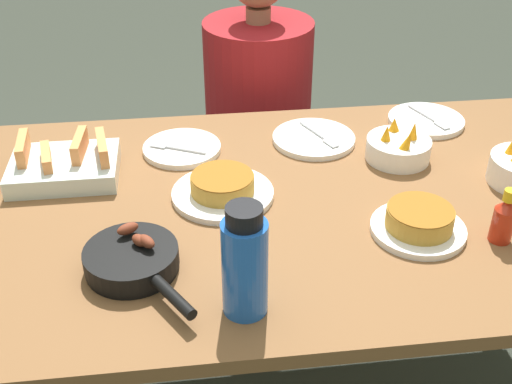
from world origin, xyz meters
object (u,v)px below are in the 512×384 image
frittata_plate_side (223,188)px  empty_plate_far_right (314,139)px  melon_tray (65,165)px  empty_plate_far_left (182,148)px  fruit_bowl_citrus (398,147)px  frittata_plate_center (419,222)px  hot_sauce_bottle (504,219)px  water_bottle (245,263)px  person_figure (258,142)px  skillet (133,260)px  empty_plate_near_front (426,120)px

frittata_plate_side → empty_plate_far_right: bearing=42.3°
melon_tray → empty_plate_far_left: 0.32m
frittata_plate_side → fruit_bowl_citrus: fruit_bowl_citrus is taller
frittata_plate_center → empty_plate_far_left: (-0.52, 0.44, -0.02)m
frittata_plate_center → empty_plate_far_right: size_ratio=0.92×
empty_plate_far_left → empty_plate_far_right: bearing=1.7°
frittata_plate_side → hot_sauce_bottle: (0.60, -0.25, 0.03)m
frittata_plate_side → empty_plate_far_right: frittata_plate_side is taller
empty_plate_far_left → water_bottle: 0.66m
frittata_plate_center → hot_sauce_bottle: hot_sauce_bottle is taller
person_figure → fruit_bowl_citrus: bearing=-64.5°
melon_tray → hot_sauce_bottle: (0.99, -0.40, 0.02)m
skillet → empty_plate_near_front: 1.03m
empty_plate_far_left → fruit_bowl_citrus: size_ratio=1.25×
empty_plate_far_right → hot_sauce_bottle: (0.32, -0.51, 0.05)m
frittata_plate_center → hot_sauce_bottle: size_ratio=1.64×
empty_plate_far_left → hot_sauce_bottle: 0.85m
melon_tray → hot_sauce_bottle: size_ratio=2.06×
melon_tray → water_bottle: bearing=-53.4°
fruit_bowl_citrus → skillet: bearing=-150.7°
frittata_plate_center → empty_plate_near_front: bearing=68.6°
empty_plate_far_right → hot_sauce_bottle: bearing=-57.6°
frittata_plate_side → empty_plate_far_left: (-0.09, 0.24, -0.02)m
frittata_plate_side → hot_sauce_bottle: 0.65m
skillet → empty_plate_near_front: skillet is taller
empty_plate_far_right → empty_plate_far_left: bearing=-178.3°
empty_plate_near_front → person_figure: size_ratio=0.19×
empty_plate_near_front → empty_plate_far_left: size_ratio=1.04×
melon_tray → hot_sauce_bottle: 1.07m
skillet → water_bottle: water_bottle is taller
melon_tray → fruit_bowl_citrus: (0.88, -0.02, 0.00)m
melon_tray → water_bottle: size_ratio=1.14×
empty_plate_far_left → skillet: bearing=-102.7°
water_bottle → hot_sauce_bottle: bearing=14.3°
empty_plate_far_left → empty_plate_far_right: size_ratio=0.92×
frittata_plate_side → melon_tray: bearing=159.5°
hot_sauce_bottle → fruit_bowl_citrus: bearing=106.9°
melon_tray → empty_plate_far_right: bearing=9.0°
empty_plate_far_right → person_figure: 0.58m
frittata_plate_center → empty_plate_far_left: size_ratio=1.00×
frittata_plate_center → empty_plate_near_front: (0.21, 0.53, -0.02)m
frittata_plate_side → hot_sauce_bottle: size_ratio=1.91×
water_bottle → skillet: bearing=146.9°
melon_tray → frittata_plate_center: 0.89m
hot_sauce_bottle → frittata_plate_center: bearing=163.8°
melon_tray → person_figure: (0.58, 0.61, -0.30)m
hot_sauce_bottle → person_figure: bearing=112.4°
empty_plate_near_front → melon_tray: bearing=-170.1°
water_bottle → person_figure: 1.23m
melon_tray → empty_plate_far_right: 0.68m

